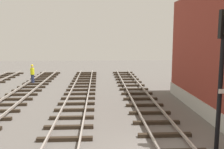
{
  "coord_description": "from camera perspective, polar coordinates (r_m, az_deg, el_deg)",
  "views": [
    {
      "loc": [
        -2.47,
        -9.33,
        4.62
      ],
      "look_at": [
        -1.49,
        9.17,
        1.85
      ],
      "focal_mm": 40.49,
      "sensor_mm": 36.0,
      "label": 1
    }
  ],
  "objects": [
    {
      "name": "signal_mast",
      "position": [
        10.79,
        23.55,
        2.0
      ],
      "size": [
        0.36,
        0.4,
        5.65
      ],
      "color": "black",
      "rests_on": "ground"
    },
    {
      "name": "track_worker_distant",
      "position": [
        26.68,
        -17.53,
        0.17
      ],
      "size": [
        0.4,
        0.4,
        1.87
      ],
      "color": "#262D4C",
      "rests_on": "ground"
    }
  ]
}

